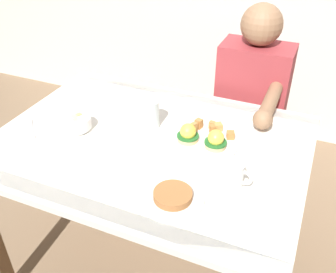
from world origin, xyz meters
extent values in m
plane|color=#7F664C|center=(0.00, 0.00, 0.00)|extent=(6.00, 6.00, 0.00)
cube|color=white|center=(0.00, 0.00, 0.73)|extent=(1.20, 0.90, 0.03)
cube|color=#4C6BB7|center=(0.00, -0.40, 0.74)|extent=(1.20, 0.06, 0.00)
cube|color=#4C6BB7|center=(0.00, 0.40, 0.74)|extent=(1.20, 0.06, 0.00)
cube|color=brown|center=(-0.55, 0.40, 0.36)|extent=(0.06, 0.06, 0.71)
cube|color=brown|center=(0.55, 0.40, 0.36)|extent=(0.06, 0.06, 0.71)
cylinder|color=white|center=(0.20, 0.05, 0.75)|extent=(0.27, 0.27, 0.01)
cylinder|color=tan|center=(0.14, 0.04, 0.76)|extent=(0.08, 0.08, 0.02)
cylinder|color=#236028|center=(0.14, 0.04, 0.78)|extent=(0.08, 0.08, 0.01)
sphere|color=yellow|center=(0.14, 0.04, 0.80)|extent=(0.06, 0.06, 0.06)
cylinder|color=tan|center=(0.25, 0.04, 0.76)|extent=(0.08, 0.08, 0.02)
cylinder|color=#236028|center=(0.25, 0.04, 0.78)|extent=(0.08, 0.08, 0.01)
sphere|color=yellow|center=(0.25, 0.04, 0.79)|extent=(0.06, 0.06, 0.06)
cube|color=tan|center=(0.23, 0.16, 0.77)|extent=(0.04, 0.04, 0.03)
cube|color=#AD7038|center=(0.15, 0.14, 0.77)|extent=(0.03, 0.03, 0.04)
cube|color=#AD7038|center=(0.22, 0.13, 0.77)|extent=(0.03, 0.03, 0.03)
cube|color=#B77A42|center=(0.16, 0.14, 0.77)|extent=(0.03, 0.03, 0.04)
cube|color=#AD7038|center=(0.29, 0.12, 0.77)|extent=(0.04, 0.04, 0.03)
cube|color=#B77A42|center=(0.20, 0.16, 0.77)|extent=(0.02, 0.02, 0.03)
cube|color=#B77A42|center=(0.14, 0.11, 0.77)|extent=(0.03, 0.03, 0.04)
cube|color=tan|center=(0.22, 0.15, 0.77)|extent=(0.03, 0.03, 0.03)
cylinder|color=white|center=(-0.30, -0.04, 0.74)|extent=(0.10, 0.10, 0.01)
cylinder|color=white|center=(-0.30, -0.04, 0.77)|extent=(0.12, 0.12, 0.04)
cube|color=#B7E093|center=(-0.30, -0.06, 0.79)|extent=(0.03, 0.03, 0.02)
cube|color=#F4DB66|center=(-0.30, -0.04, 0.77)|extent=(0.02, 0.02, 0.02)
cube|color=#F4DB66|center=(-0.31, -0.05, 0.78)|extent=(0.02, 0.02, 0.02)
cube|color=#F4DB66|center=(-0.31, -0.02, 0.79)|extent=(0.03, 0.03, 0.02)
cube|color=#B7E093|center=(-0.31, -0.04, 0.79)|extent=(0.03, 0.03, 0.03)
cube|color=#B7E093|center=(-0.30, -0.07, 0.78)|extent=(0.02, 0.02, 0.02)
cube|color=#F4A85B|center=(-0.29, -0.07, 0.78)|extent=(0.04, 0.04, 0.03)
cylinder|color=white|center=(0.36, -0.13, 0.79)|extent=(0.08, 0.08, 0.09)
cylinder|color=black|center=(0.36, -0.13, 0.83)|extent=(0.07, 0.07, 0.01)
torus|color=white|center=(0.40, -0.13, 0.79)|extent=(0.06, 0.01, 0.06)
cube|color=silver|center=(-0.49, -0.10, 0.74)|extent=(0.09, 0.10, 0.00)
cube|color=silver|center=(-0.44, -0.16, 0.74)|extent=(0.04, 0.04, 0.00)
cylinder|color=silver|center=(-0.04, 0.09, 0.80)|extent=(0.08, 0.08, 0.12)
cylinder|color=silver|center=(-0.04, 0.09, 0.77)|extent=(0.07, 0.07, 0.06)
cylinder|color=white|center=(0.21, -0.27, 0.75)|extent=(0.20, 0.20, 0.01)
cylinder|color=#A36638|center=(0.21, -0.27, 0.76)|extent=(0.12, 0.12, 0.02)
cylinder|color=#33333D|center=(0.18, 0.53, 0.23)|extent=(0.11, 0.11, 0.45)
cylinder|color=#33333D|center=(0.36, 0.53, 0.23)|extent=(0.11, 0.11, 0.45)
cube|color=#993338|center=(0.27, 0.63, 0.70)|extent=(0.34, 0.20, 0.50)
sphere|color=#936B4C|center=(0.27, 0.63, 1.04)|extent=(0.19, 0.19, 0.19)
cylinder|color=#936B4C|center=(0.39, 0.38, 0.80)|extent=(0.06, 0.30, 0.06)
sphere|color=#936B4C|center=(0.39, 0.23, 0.80)|extent=(0.08, 0.08, 0.08)
camera|label=1|loc=(0.55, -1.09, 1.58)|focal=40.72mm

